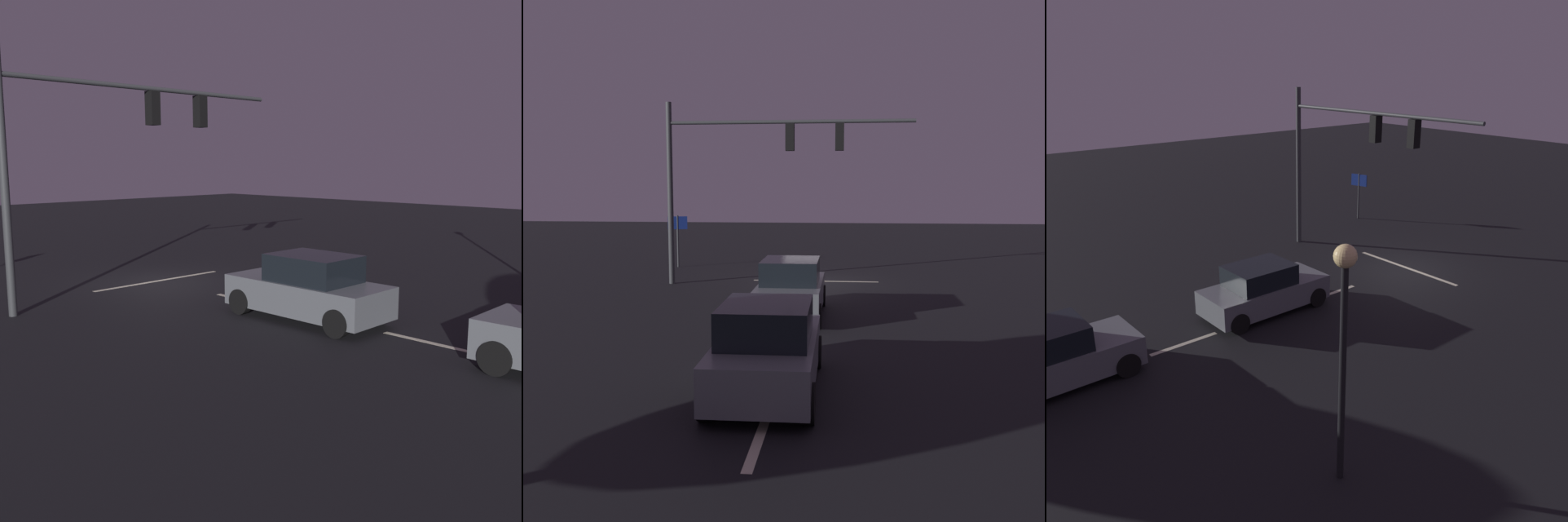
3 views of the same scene
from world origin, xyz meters
The scene contains 9 objects.
ground_plane centered at (0.00, 0.00, 0.00)m, with size 80.00×80.00×0.00m, color black.
traffic_signal_assembly centered at (2.56, 1.03, 4.84)m, with size 9.38×0.47×6.96m.
lane_dash_far centered at (0.00, 4.00, 0.00)m, with size 2.20×0.16×0.01m, color beige.
lane_dash_mid centered at (0.00, 10.00, 0.00)m, with size 2.20×0.16×0.01m, color beige.
lane_dash_near centered at (0.00, 16.00, 0.00)m, with size 2.20×0.16×0.01m, color beige.
stop_bar centered at (0.00, -0.16, 0.00)m, with size 5.00×0.16×0.01m, color beige.
car_approaching centered at (0.35, 6.79, 0.80)m, with size 1.92×4.38×1.70m.
car_distant centered at (0.16, 13.67, 0.80)m, with size 1.95×4.39×1.70m.
route_sign centered at (6.68, -3.95, 1.75)m, with size 0.88×0.31×2.43m.
Camera 2 is at (-1.33, 25.07, 3.82)m, focal length 43.77 mm.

